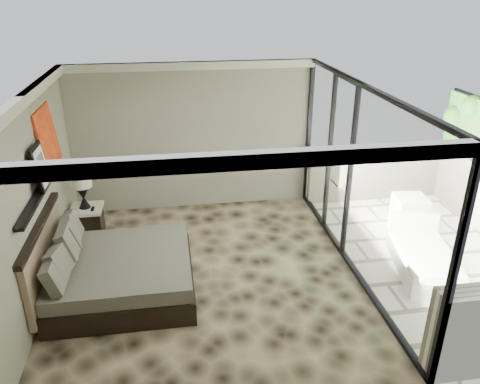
{
  "coord_description": "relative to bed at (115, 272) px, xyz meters",
  "views": [
    {
      "loc": [
        -0.42,
        -5.97,
        4.04
      ],
      "look_at": [
        0.57,
        0.4,
        1.17
      ],
      "focal_mm": 35.0,
      "sensor_mm": 36.0,
      "label": 1
    }
  ],
  "objects": [
    {
      "name": "floor",
      "position": [
        1.31,
        0.2,
        -0.33
      ],
      "size": [
        5.0,
        5.0,
        0.0
      ],
      "primitive_type": "plane",
      "color": "black",
      "rests_on": "ground"
    },
    {
      "name": "ceiling",
      "position": [
        1.31,
        0.2,
        2.46
      ],
      "size": [
        4.5,
        5.0,
        0.02
      ],
      "primitive_type": "cube",
      "color": "silver",
      "rests_on": "back_wall"
    },
    {
      "name": "back_wall",
      "position": [
        1.31,
        2.69,
        1.07
      ],
      "size": [
        4.5,
        0.02,
        2.8
      ],
      "primitive_type": "cube",
      "color": "gray",
      "rests_on": "floor"
    },
    {
      "name": "left_wall",
      "position": [
        -0.93,
        0.2,
        1.07
      ],
      "size": [
        0.02,
        5.0,
        2.8
      ],
      "primitive_type": "cube",
      "color": "gray",
      "rests_on": "floor"
    },
    {
      "name": "glass_wall",
      "position": [
        3.56,
        0.2,
        1.07
      ],
      "size": [
        0.08,
        5.0,
        2.8
      ],
      "primitive_type": "cube",
      "color": "white",
      "rests_on": "floor"
    },
    {
      "name": "terrace_slab",
      "position": [
        5.06,
        0.2,
        -0.39
      ],
      "size": [
        3.0,
        5.0,
        0.12
      ],
      "primitive_type": "cube",
      "color": "beige",
      "rests_on": "ground"
    },
    {
      "name": "picture_ledge",
      "position": [
        -0.87,
        0.3,
        1.17
      ],
      "size": [
        0.12,
        2.2,
        0.05
      ],
      "primitive_type": "cube",
      "color": "black",
      "rests_on": "left_wall"
    },
    {
      "name": "bed",
      "position": [
        0.0,
        0.0,
        0.0
      ],
      "size": [
        2.01,
        1.95,
        1.11
      ],
      "color": "black",
      "rests_on": "floor"
    },
    {
      "name": "nightstand",
      "position": [
        -0.62,
        1.8,
        -0.06
      ],
      "size": [
        0.6,
        0.6,
        0.53
      ],
      "primitive_type": "cube",
      "rotation": [
        0.0,
        0.0,
        -0.14
      ],
      "color": "black",
      "rests_on": "floor"
    },
    {
      "name": "table_lamp",
      "position": [
        -0.64,
        1.8,
        0.59
      ],
      "size": [
        0.34,
        0.34,
        0.63
      ],
      "color": "black",
      "rests_on": "nightstand"
    },
    {
      "name": "abstract_canvas",
      "position": [
        -0.88,
        1.15,
        1.65
      ],
      "size": [
        0.13,
        0.9,
        0.9
      ],
      "primitive_type": "cube",
      "rotation": [
        0.0,
        -0.1,
        0.0
      ],
      "color": "#B2290F",
      "rests_on": "picture_ledge"
    },
    {
      "name": "framed_print",
      "position": [
        -0.83,
        0.37,
        1.5
      ],
      "size": [
        0.11,
        0.5,
        0.6
      ],
      "primitive_type": "cube",
      "rotation": [
        0.0,
        -0.14,
        0.0
      ],
      "color": "black",
      "rests_on": "picture_ledge"
    },
    {
      "name": "ottoman",
      "position": [
        5.11,
        1.28,
        -0.06
      ],
      "size": [
        0.61,
        0.61,
        0.54
      ],
      "primitive_type": "cube",
      "rotation": [
        0.0,
        0.0,
        -0.12
      ],
      "color": "white",
      "rests_on": "terrace_slab"
    },
    {
      "name": "lounger",
      "position": [
        4.62,
        -0.13,
        -0.14
      ],
      "size": [
        1.11,
        1.72,
        0.62
      ],
      "rotation": [
        0.0,
        0.0,
        -0.22
      ],
      "color": "silver",
      "rests_on": "terrace_slab"
    }
  ]
}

